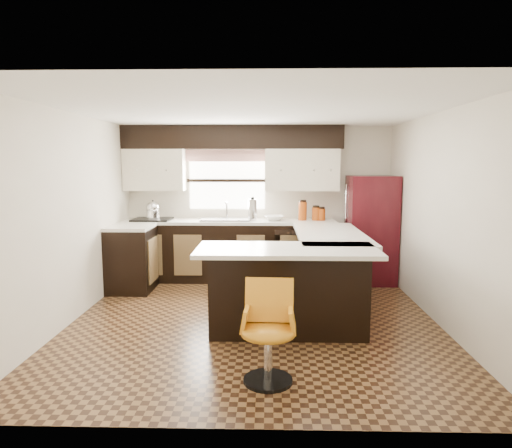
{
  "coord_description": "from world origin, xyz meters",
  "views": [
    {
      "loc": [
        0.16,
        -5.12,
        1.82
      ],
      "look_at": [
        0.01,
        0.45,
        1.08
      ],
      "focal_mm": 32.0,
      "sensor_mm": 36.0,
      "label": 1
    }
  ],
  "objects_px": {
    "peninsula_long": "(326,271)",
    "peninsula_return": "(288,292)",
    "refrigerator": "(371,230)",
    "bar_chair": "(268,333)"
  },
  "relations": [
    {
      "from": "peninsula_long",
      "to": "peninsula_return",
      "type": "relative_size",
      "value": 1.18
    },
    {
      "from": "refrigerator",
      "to": "peninsula_return",
      "type": "bearing_deg",
      "value": -122.08
    },
    {
      "from": "peninsula_long",
      "to": "bar_chair",
      "type": "distance_m",
      "value": 2.26
    },
    {
      "from": "peninsula_return",
      "to": "bar_chair",
      "type": "relative_size",
      "value": 1.94
    },
    {
      "from": "refrigerator",
      "to": "bar_chair",
      "type": "relative_size",
      "value": 1.93
    },
    {
      "from": "peninsula_return",
      "to": "refrigerator",
      "type": "distance_m",
      "value": 2.58
    },
    {
      "from": "peninsula_long",
      "to": "peninsula_return",
      "type": "height_order",
      "value": "same"
    },
    {
      "from": "peninsula_long",
      "to": "refrigerator",
      "type": "height_order",
      "value": "refrigerator"
    },
    {
      "from": "peninsula_long",
      "to": "bar_chair",
      "type": "relative_size",
      "value": 2.3
    },
    {
      "from": "peninsula_return",
      "to": "bar_chair",
      "type": "xyz_separation_m",
      "value": [
        -0.21,
        -1.16,
        -0.03
      ]
    }
  ]
}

